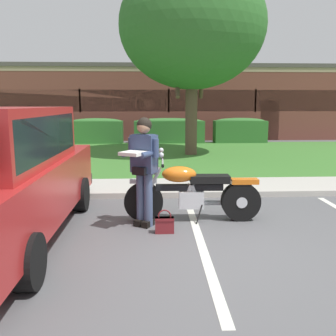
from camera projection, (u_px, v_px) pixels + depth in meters
The scene contains 15 objects.
ground_plane at pixel (205, 244), 5.14m from camera, with size 140.00×140.00×0.00m, color #565659.
curb_strip at pixel (186, 194), 7.72m from camera, with size 60.00×0.20×0.12m, color #B7B2A8.
concrete_walk at pixel (182, 186), 8.56m from camera, with size 60.00×1.50×0.08m, color #B7B2A8.
grass_lawn at pixel (170, 156), 13.67m from camera, with size 60.00×8.89×0.06m, color #3D752D.
stall_stripe_0 at pixel (4, 242), 5.20m from camera, with size 0.12×4.40×0.01m, color silver.
stall_stripe_1 at pixel (199, 238), 5.34m from camera, with size 0.12×4.40×0.01m, color silver.
motorcycle at pixel (198, 192), 6.11m from camera, with size 2.24×0.82×1.18m.
rider_person at pixel (143, 163), 5.74m from camera, with size 0.60×0.67×1.70m.
handbag at pixel (165, 224), 5.56m from camera, with size 0.28×0.13×0.36m.
shade_tree at pixel (192, 26), 13.08m from camera, with size 5.15×5.15×6.79m.
hedge_left at pixel (24, 131), 17.60m from camera, with size 2.76×0.90×1.24m.
hedge_center_left at pixel (97, 131), 17.77m from camera, with size 2.44×0.90×1.24m.
hedge_center_right at pixel (169, 130), 17.95m from camera, with size 3.34×0.90×1.24m.
hedge_right at pixel (240, 130), 18.12m from camera, with size 2.51×0.90×1.24m.
brick_building at pixel (165, 103), 23.75m from camera, with size 26.95×9.33×3.97m.
Camera 1 is at (-0.75, -4.86, 1.91)m, focal length 39.88 mm.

